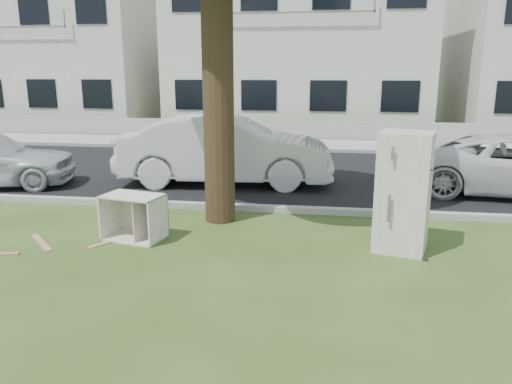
# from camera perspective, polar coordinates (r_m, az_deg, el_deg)

# --- Properties ---
(ground) EXTENTS (120.00, 120.00, 0.00)m
(ground) POSITION_cam_1_polar(r_m,az_deg,el_deg) (7.30, -4.04, -7.47)
(ground) COLOR #304518
(road) EXTENTS (120.00, 7.00, 0.01)m
(road) POSITION_cam_1_polar(r_m,az_deg,el_deg) (12.99, 1.64, 2.17)
(road) COLOR black
(road) RESTS_ON ground
(kerb_near) EXTENTS (120.00, 0.18, 0.12)m
(kerb_near) POSITION_cam_1_polar(r_m,az_deg,el_deg) (9.58, -0.90, -2.16)
(kerb_near) COLOR gray
(kerb_near) RESTS_ON ground
(kerb_far) EXTENTS (120.00, 0.18, 0.12)m
(kerb_far) POSITION_cam_1_polar(r_m,az_deg,el_deg) (16.46, 3.12, 4.66)
(kerb_far) COLOR gray
(kerb_far) RESTS_ON ground
(sidewalk) EXTENTS (120.00, 2.80, 0.01)m
(sidewalk) POSITION_cam_1_polar(r_m,az_deg,el_deg) (17.89, 3.56, 5.42)
(sidewalk) COLOR gray
(sidewalk) RESTS_ON ground
(low_wall) EXTENTS (120.00, 0.15, 0.70)m
(low_wall) POSITION_cam_1_polar(r_m,az_deg,el_deg) (19.42, 3.99, 7.12)
(low_wall) COLOR gray
(low_wall) RESTS_ON ground
(townhouse_left) EXTENTS (10.20, 8.16, 7.04)m
(townhouse_left) POSITION_cam_1_polar(r_m,az_deg,el_deg) (27.66, -21.52, 14.85)
(townhouse_left) COLOR silver
(townhouse_left) RESTS_ON ground
(townhouse_center) EXTENTS (11.22, 8.16, 7.44)m
(townhouse_center) POSITION_cam_1_polar(r_m,az_deg,el_deg) (24.19, 5.10, 16.46)
(townhouse_center) COLOR beige
(townhouse_center) RESTS_ON ground
(fridge) EXTENTS (0.89, 0.85, 1.78)m
(fridge) POSITION_cam_1_polar(r_m,az_deg,el_deg) (7.64, 16.49, -0.03)
(fridge) COLOR #B9B7A7
(fridge) RESTS_ON ground
(cabinet) EXTENTS (1.03, 0.76, 0.72)m
(cabinet) POSITION_cam_1_polar(r_m,az_deg,el_deg) (8.17, -13.78, -2.80)
(cabinet) COLOR beige
(cabinet) RESTS_ON ground
(plank_b) EXTENTS (0.71, 0.73, 0.02)m
(plank_b) POSITION_cam_1_polar(r_m,az_deg,el_deg) (8.52, -23.31, -5.34)
(plank_b) COLOR #B07B5C
(plank_b) RESTS_ON ground
(plank_c) EXTENTS (0.49, 0.70, 0.02)m
(plank_c) POSITION_cam_1_polar(r_m,az_deg,el_deg) (8.22, -16.21, -5.43)
(plank_c) COLOR tan
(plank_c) RESTS_ON ground
(car_center) EXTENTS (5.05, 2.07, 1.63)m
(car_center) POSITION_cam_1_polar(r_m,az_deg,el_deg) (11.70, -3.50, 4.87)
(car_center) COLOR silver
(car_center) RESTS_ON ground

